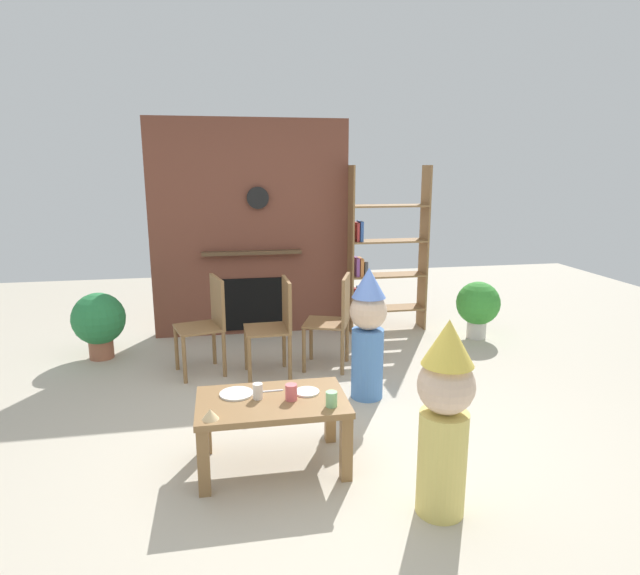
# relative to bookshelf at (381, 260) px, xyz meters

# --- Properties ---
(ground_plane) EXTENTS (12.00, 12.00, 0.00)m
(ground_plane) POSITION_rel_bookshelf_xyz_m (-1.23, -2.40, -0.84)
(ground_plane) COLOR #BCB29E
(brick_fireplace_feature) EXTENTS (2.20, 0.28, 2.40)m
(brick_fireplace_feature) POSITION_rel_bookshelf_xyz_m (-1.47, 0.20, 0.36)
(brick_fireplace_feature) COLOR brown
(brick_fireplace_feature) RESTS_ON ground_plane
(bookshelf) EXTENTS (0.90, 0.28, 1.90)m
(bookshelf) POSITION_rel_bookshelf_xyz_m (0.00, 0.00, 0.00)
(bookshelf) COLOR olive
(bookshelf) RESTS_ON ground_plane
(coffee_table) EXTENTS (0.94, 0.58, 0.46)m
(coffee_table) POSITION_rel_bookshelf_xyz_m (-1.52, -2.74, -0.46)
(coffee_table) COLOR olive
(coffee_table) RESTS_ON ground_plane
(paper_cup_near_left) EXTENTS (0.06, 0.06, 0.10)m
(paper_cup_near_left) POSITION_rel_bookshelf_xyz_m (-1.61, -2.71, -0.33)
(paper_cup_near_left) COLOR silver
(paper_cup_near_left) RESTS_ON coffee_table
(paper_cup_near_right) EXTENTS (0.07, 0.07, 0.10)m
(paper_cup_near_right) POSITION_rel_bookshelf_xyz_m (-1.41, -2.77, -0.33)
(paper_cup_near_right) COLOR #E5666B
(paper_cup_near_right) RESTS_ON coffee_table
(paper_cup_center) EXTENTS (0.07, 0.07, 0.09)m
(paper_cup_center) POSITION_rel_bookshelf_xyz_m (-1.18, -2.90, -0.33)
(paper_cup_center) COLOR #8CD18C
(paper_cup_center) RESTS_ON coffee_table
(paper_plate_front) EXTENTS (0.16, 0.16, 0.01)m
(paper_plate_front) POSITION_rel_bookshelf_xyz_m (-1.29, -2.68, -0.37)
(paper_plate_front) COLOR white
(paper_plate_front) RESTS_ON coffee_table
(paper_plate_rear) EXTENTS (0.22, 0.22, 0.01)m
(paper_plate_rear) POSITION_rel_bookshelf_xyz_m (-1.74, -2.63, -0.37)
(paper_plate_rear) COLOR white
(paper_plate_rear) RESTS_ON coffee_table
(birthday_cake_slice) EXTENTS (0.10, 0.10, 0.06)m
(birthday_cake_slice) POSITION_rel_bookshelf_xyz_m (-1.90, -2.94, -0.35)
(birthday_cake_slice) COLOR #EAC68C
(birthday_cake_slice) RESTS_ON coffee_table
(table_fork) EXTENTS (0.15, 0.02, 0.01)m
(table_fork) POSITION_rel_bookshelf_xyz_m (-1.52, -2.62, -0.37)
(table_fork) COLOR silver
(table_fork) RESTS_ON coffee_table
(child_with_cone_hat) EXTENTS (0.31, 0.31, 1.12)m
(child_with_cone_hat) POSITION_rel_bookshelf_xyz_m (-0.65, -3.38, -0.25)
(child_with_cone_hat) COLOR #E0CC66
(child_with_cone_hat) RESTS_ON ground_plane
(child_in_pink) EXTENTS (0.31, 0.31, 1.10)m
(child_in_pink) POSITION_rel_bookshelf_xyz_m (-0.65, -1.83, -0.25)
(child_in_pink) COLOR #4C7FC6
(child_in_pink) RESTS_ON ground_plane
(dining_chair_left) EXTENTS (0.49, 0.49, 0.90)m
(dining_chair_left) POSITION_rel_bookshelf_xyz_m (-1.95, -1.01, -0.33)
(dining_chair_left) COLOR olive
(dining_chair_left) RESTS_ON ground_plane
(dining_chair_middle) EXTENTS (0.41, 0.41, 0.90)m
(dining_chair_middle) POSITION_rel_bookshelf_xyz_m (-1.33, -1.19, -0.33)
(dining_chair_middle) COLOR olive
(dining_chair_middle) RESTS_ON ground_plane
(dining_chair_right) EXTENTS (0.51, 0.51, 0.90)m
(dining_chair_right) POSITION_rel_bookshelf_xyz_m (-0.77, -1.12, -0.33)
(dining_chair_right) COLOR olive
(dining_chair_right) RESTS_ON ground_plane
(potted_plant_tall) EXTENTS (0.48, 0.48, 0.64)m
(potted_plant_tall) POSITION_rel_bookshelf_xyz_m (0.98, -0.51, -0.46)
(potted_plant_tall) COLOR beige
(potted_plant_tall) RESTS_ON ground_plane
(potted_plant_short) EXTENTS (0.52, 0.52, 0.67)m
(potted_plant_short) POSITION_rel_bookshelf_xyz_m (-3.03, -0.43, -0.45)
(potted_plant_short) COLOR #9E5B42
(potted_plant_short) RESTS_ON ground_plane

